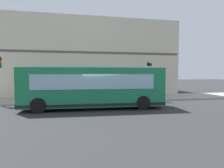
{
  "coord_description": "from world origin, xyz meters",
  "views": [
    {
      "loc": [
        -14.03,
        2.08,
        2.56
      ],
      "look_at": [
        3.37,
        -1.68,
        1.59
      ],
      "focal_mm": 31.47,
      "sensor_mm": 36.0,
      "label": 1
    }
  ],
  "objects_px": {
    "traffic_light_near_corner": "(149,73)",
    "pedestrian_by_light_pole": "(113,87)",
    "pedestrian_near_building_entrance": "(75,88)",
    "city_bus_nearside": "(93,87)",
    "fire_hydrant": "(113,95)",
    "pedestrian_walking_along_curb": "(140,88)",
    "newspaper_vending_box": "(42,95)",
    "pedestrian_near_hydrant": "(50,89)"
  },
  "relations": [
    {
      "from": "traffic_light_near_corner",
      "to": "pedestrian_by_light_pole",
      "type": "xyz_separation_m",
      "value": [
        2.74,
        2.82,
        -1.43
      ]
    },
    {
      "from": "pedestrian_near_building_entrance",
      "to": "city_bus_nearside",
      "type": "bearing_deg",
      "value": -165.71
    },
    {
      "from": "city_bus_nearside",
      "to": "fire_hydrant",
      "type": "height_order",
      "value": "city_bus_nearside"
    },
    {
      "from": "pedestrian_walking_along_curb",
      "to": "pedestrian_by_light_pole",
      "type": "bearing_deg",
      "value": 61.37
    },
    {
      "from": "city_bus_nearside",
      "to": "newspaper_vending_box",
      "type": "height_order",
      "value": "city_bus_nearside"
    },
    {
      "from": "pedestrian_walking_along_curb",
      "to": "newspaper_vending_box",
      "type": "height_order",
      "value": "pedestrian_walking_along_curb"
    },
    {
      "from": "fire_hydrant",
      "to": "pedestrian_near_hydrant",
      "type": "bearing_deg",
      "value": 89.99
    },
    {
      "from": "pedestrian_by_light_pole",
      "to": "newspaper_vending_box",
      "type": "relative_size",
      "value": 1.91
    },
    {
      "from": "traffic_light_near_corner",
      "to": "pedestrian_near_building_entrance",
      "type": "height_order",
      "value": "traffic_light_near_corner"
    },
    {
      "from": "pedestrian_by_light_pole",
      "to": "pedestrian_near_hydrant",
      "type": "xyz_separation_m",
      "value": [
        -2.35,
        6.12,
        0.07
      ]
    },
    {
      "from": "city_bus_nearside",
      "to": "pedestrian_by_light_pole",
      "type": "relative_size",
      "value": 5.93
    },
    {
      "from": "traffic_light_near_corner",
      "to": "pedestrian_near_hydrant",
      "type": "distance_m",
      "value": 9.06
    },
    {
      "from": "traffic_light_near_corner",
      "to": "newspaper_vending_box",
      "type": "bearing_deg",
      "value": 81.65
    },
    {
      "from": "traffic_light_near_corner",
      "to": "pedestrian_near_hydrant",
      "type": "height_order",
      "value": "traffic_light_near_corner"
    },
    {
      "from": "pedestrian_walking_along_curb",
      "to": "pedestrian_near_hydrant",
      "type": "relative_size",
      "value": 0.88
    },
    {
      "from": "city_bus_nearside",
      "to": "pedestrian_near_hydrant",
      "type": "xyz_separation_m",
      "value": [
        3.42,
        3.35,
        -0.35
      ]
    },
    {
      "from": "fire_hydrant",
      "to": "newspaper_vending_box",
      "type": "distance_m",
      "value": 6.51
    },
    {
      "from": "pedestrian_by_light_pole",
      "to": "newspaper_vending_box",
      "type": "height_order",
      "value": "pedestrian_by_light_pole"
    },
    {
      "from": "traffic_light_near_corner",
      "to": "newspaper_vending_box",
      "type": "xyz_separation_m",
      "value": [
        1.43,
        9.75,
        -1.96
      ]
    },
    {
      "from": "fire_hydrant",
      "to": "newspaper_vending_box",
      "type": "xyz_separation_m",
      "value": [
        1.04,
        6.43,
        0.09
      ]
    },
    {
      "from": "pedestrian_near_building_entrance",
      "to": "pedestrian_near_hydrant",
      "type": "xyz_separation_m",
      "value": [
        -1.12,
        2.19,
        0.06
      ]
    },
    {
      "from": "pedestrian_walking_along_curb",
      "to": "city_bus_nearside",
      "type": "bearing_deg",
      "value": 129.76
    },
    {
      "from": "pedestrian_near_hydrant",
      "to": "pedestrian_by_light_pole",
      "type": "bearing_deg",
      "value": -69.02
    },
    {
      "from": "pedestrian_near_hydrant",
      "to": "city_bus_nearside",
      "type": "bearing_deg",
      "value": -135.59
    },
    {
      "from": "pedestrian_near_building_entrance",
      "to": "pedestrian_by_light_pole",
      "type": "distance_m",
      "value": 4.12
    },
    {
      "from": "pedestrian_near_building_entrance",
      "to": "pedestrian_walking_along_curb",
      "type": "relative_size",
      "value": 1.07
    },
    {
      "from": "city_bus_nearside",
      "to": "pedestrian_walking_along_curb",
      "type": "height_order",
      "value": "city_bus_nearside"
    },
    {
      "from": "city_bus_nearside",
      "to": "pedestrian_near_building_entrance",
      "type": "bearing_deg",
      "value": 14.29
    },
    {
      "from": "fire_hydrant",
      "to": "newspaper_vending_box",
      "type": "height_order",
      "value": "newspaper_vending_box"
    },
    {
      "from": "pedestrian_near_building_entrance",
      "to": "pedestrian_walking_along_curb",
      "type": "bearing_deg",
      "value": -91.27
    },
    {
      "from": "city_bus_nearside",
      "to": "pedestrian_walking_along_curb",
      "type": "relative_size",
      "value": 6.33
    },
    {
      "from": "fire_hydrant",
      "to": "pedestrian_near_building_entrance",
      "type": "distance_m",
      "value": 3.67
    },
    {
      "from": "traffic_light_near_corner",
      "to": "pedestrian_near_building_entrance",
      "type": "bearing_deg",
      "value": 77.34
    },
    {
      "from": "traffic_light_near_corner",
      "to": "pedestrian_near_hydrant",
      "type": "xyz_separation_m",
      "value": [
        0.39,
        8.94,
        -1.36
      ]
    },
    {
      "from": "traffic_light_near_corner",
      "to": "pedestrian_near_hydrant",
      "type": "relative_size",
      "value": 1.91
    },
    {
      "from": "pedestrian_near_building_entrance",
      "to": "pedestrian_walking_along_curb",
      "type": "height_order",
      "value": "pedestrian_near_building_entrance"
    },
    {
      "from": "pedestrian_by_light_pole",
      "to": "newspaper_vending_box",
      "type": "distance_m",
      "value": 7.07
    },
    {
      "from": "traffic_light_near_corner",
      "to": "newspaper_vending_box",
      "type": "distance_m",
      "value": 10.05
    },
    {
      "from": "city_bus_nearside",
      "to": "newspaper_vending_box",
      "type": "bearing_deg",
      "value": 42.99
    },
    {
      "from": "pedestrian_walking_along_curb",
      "to": "pedestrian_by_light_pole",
      "type": "relative_size",
      "value": 0.94
    },
    {
      "from": "city_bus_nearside",
      "to": "pedestrian_walking_along_curb",
      "type": "distance_m",
      "value": 6.89
    },
    {
      "from": "pedestrian_near_hydrant",
      "to": "newspaper_vending_box",
      "type": "bearing_deg",
      "value": 37.8
    }
  ]
}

